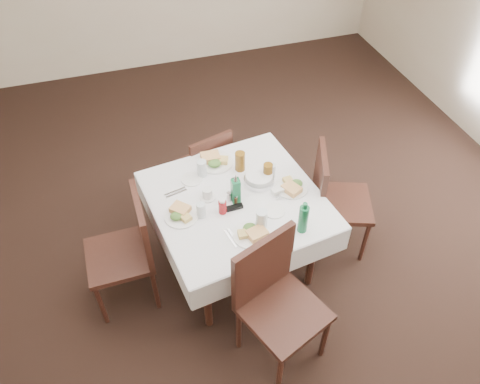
{
  "coord_description": "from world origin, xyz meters",
  "views": [
    {
      "loc": [
        -0.72,
        -2.33,
        3.21
      ],
      "look_at": [
        0.03,
        0.01,
        0.8
      ],
      "focal_mm": 35.0,
      "sensor_mm": 36.0,
      "label": 1
    }
  ],
  "objects_px": {
    "water_s": "(262,219)",
    "water_e": "(271,171)",
    "dining_table": "(236,207)",
    "chair_south": "(274,295)",
    "coffee_mug": "(207,194)",
    "ketchup_bottle": "(222,207)",
    "green_bottle": "(303,219)",
    "water_w": "(201,210)",
    "chair_north": "(207,165)",
    "oil_cruet_green": "(236,190)",
    "oil_cruet_dark": "(236,188)",
    "bread_basket": "(259,179)",
    "water_n": "(202,168)",
    "chair_west": "(130,246)",
    "chair_east": "(332,195)"
  },
  "relations": [
    {
      "from": "water_s",
      "to": "water_e",
      "type": "bearing_deg",
      "value": 62.22
    },
    {
      "from": "dining_table",
      "to": "chair_south",
      "type": "distance_m",
      "value": 0.77
    },
    {
      "from": "coffee_mug",
      "to": "ketchup_bottle",
      "type": "bearing_deg",
      "value": -69.98
    },
    {
      "from": "water_s",
      "to": "green_bottle",
      "type": "bearing_deg",
      "value": -24.15
    },
    {
      "from": "water_w",
      "to": "green_bottle",
      "type": "distance_m",
      "value": 0.72
    },
    {
      "from": "chair_north",
      "to": "water_e",
      "type": "xyz_separation_m",
      "value": [
        0.38,
        -0.59,
        0.33
      ]
    },
    {
      "from": "water_s",
      "to": "ketchup_bottle",
      "type": "relative_size",
      "value": 1.19
    },
    {
      "from": "coffee_mug",
      "to": "green_bottle",
      "type": "xyz_separation_m",
      "value": [
        0.54,
        -0.5,
        0.08
      ]
    },
    {
      "from": "coffee_mug",
      "to": "oil_cruet_green",
      "type": "bearing_deg",
      "value": -26.45
    },
    {
      "from": "oil_cruet_dark",
      "to": "bread_basket",
      "type": "bearing_deg",
      "value": 24.47
    },
    {
      "from": "coffee_mug",
      "to": "water_n",
      "type": "bearing_deg",
      "value": 84.58
    },
    {
      "from": "oil_cruet_dark",
      "to": "green_bottle",
      "type": "bearing_deg",
      "value": -52.89
    },
    {
      "from": "chair_west",
      "to": "green_bottle",
      "type": "bearing_deg",
      "value": -18.75
    },
    {
      "from": "chair_south",
      "to": "water_s",
      "type": "distance_m",
      "value": 0.52
    },
    {
      "from": "dining_table",
      "to": "chair_north",
      "type": "bearing_deg",
      "value": 93.62
    },
    {
      "from": "oil_cruet_green",
      "to": "ketchup_bottle",
      "type": "bearing_deg",
      "value": -146.28
    },
    {
      "from": "coffee_mug",
      "to": "bread_basket",
      "type": "bearing_deg",
      "value": 5.57
    },
    {
      "from": "chair_west",
      "to": "bread_basket",
      "type": "distance_m",
      "value": 1.07
    },
    {
      "from": "bread_basket",
      "to": "oil_cruet_green",
      "type": "relative_size",
      "value": 0.91
    },
    {
      "from": "chair_south",
      "to": "oil_cruet_green",
      "type": "height_order",
      "value": "chair_south"
    },
    {
      "from": "water_s",
      "to": "coffee_mug",
      "type": "relative_size",
      "value": 1.25
    },
    {
      "from": "water_n",
      "to": "water_e",
      "type": "xyz_separation_m",
      "value": [
        0.5,
        -0.17,
        -0.01
      ]
    },
    {
      "from": "chair_west",
      "to": "green_bottle",
      "type": "distance_m",
      "value": 1.27
    },
    {
      "from": "oil_cruet_green",
      "to": "chair_west",
      "type": "bearing_deg",
      "value": -178.92
    },
    {
      "from": "chair_south",
      "to": "water_w",
      "type": "height_order",
      "value": "chair_south"
    },
    {
      "from": "chair_west",
      "to": "coffee_mug",
      "type": "distance_m",
      "value": 0.68
    },
    {
      "from": "water_w",
      "to": "oil_cruet_dark",
      "type": "height_order",
      "value": "oil_cruet_dark"
    },
    {
      "from": "chair_north",
      "to": "chair_east",
      "type": "height_order",
      "value": "chair_east"
    },
    {
      "from": "chair_south",
      "to": "ketchup_bottle",
      "type": "xyz_separation_m",
      "value": [
        -0.16,
        0.66,
        0.23
      ]
    },
    {
      "from": "bread_basket",
      "to": "chair_east",
      "type": "bearing_deg",
      "value": -11.52
    },
    {
      "from": "coffee_mug",
      "to": "water_s",
      "type": "bearing_deg",
      "value": -53.93
    },
    {
      "from": "water_s",
      "to": "water_w",
      "type": "xyz_separation_m",
      "value": [
        -0.37,
        0.22,
        -0.02
      ]
    },
    {
      "from": "chair_east",
      "to": "water_e",
      "type": "bearing_deg",
      "value": 161.62
    },
    {
      "from": "dining_table",
      "to": "bread_basket",
      "type": "distance_m",
      "value": 0.27
    },
    {
      "from": "water_e",
      "to": "oil_cruet_dark",
      "type": "xyz_separation_m",
      "value": [
        -0.33,
        -0.14,
        0.04
      ]
    },
    {
      "from": "water_s",
      "to": "oil_cruet_green",
      "type": "xyz_separation_m",
      "value": [
        -0.09,
        0.29,
        0.03
      ]
    },
    {
      "from": "oil_cruet_green",
      "to": "water_w",
      "type": "bearing_deg",
      "value": -165.75
    },
    {
      "from": "water_n",
      "to": "ketchup_bottle",
      "type": "relative_size",
      "value": 1.1
    },
    {
      "from": "water_n",
      "to": "coffee_mug",
      "type": "bearing_deg",
      "value": -95.42
    },
    {
      "from": "dining_table",
      "to": "chair_south",
      "type": "xyz_separation_m",
      "value": [
        0.02,
        -0.76,
        -0.08
      ]
    },
    {
      "from": "chair_north",
      "to": "water_e",
      "type": "distance_m",
      "value": 0.77
    },
    {
      "from": "oil_cruet_green",
      "to": "green_bottle",
      "type": "bearing_deg",
      "value": -49.4
    },
    {
      "from": "water_s",
      "to": "water_w",
      "type": "bearing_deg",
      "value": 148.93
    },
    {
      "from": "water_w",
      "to": "coffee_mug",
      "type": "distance_m",
      "value": 0.19
    },
    {
      "from": "chair_east",
      "to": "bread_basket",
      "type": "distance_m",
      "value": 0.65
    },
    {
      "from": "water_n",
      "to": "green_bottle",
      "type": "relative_size",
      "value": 0.53
    },
    {
      "from": "oil_cruet_green",
      "to": "coffee_mug",
      "type": "bearing_deg",
      "value": 153.55
    },
    {
      "from": "water_n",
      "to": "green_bottle",
      "type": "xyz_separation_m",
      "value": [
        0.52,
        -0.75,
        0.05
      ]
    },
    {
      "from": "dining_table",
      "to": "oil_cruet_green",
      "type": "bearing_deg",
      "value": -119.47
    },
    {
      "from": "dining_table",
      "to": "coffee_mug",
      "type": "bearing_deg",
      "value": 159.76
    }
  ]
}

